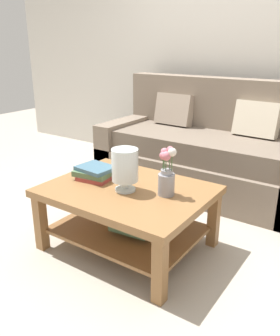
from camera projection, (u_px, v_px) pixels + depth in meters
The scene contains 7 objects.
ground_plane at pixel (146, 225), 2.85m from camera, with size 10.00×10.00×0.00m, color #ADA393.
back_wall at pixel (234, 46), 3.67m from camera, with size 6.40×0.12×2.70m, color beige.
couch at pixel (207, 153), 3.47m from camera, with size 2.04×0.90×1.06m.
coffee_table at pixel (128, 205), 2.44m from camera, with size 1.09×0.84×0.45m.
book_stack_main at pixel (95, 172), 2.54m from camera, with size 0.29×0.23×0.10m.
glass_hurricane_vase at pixel (125, 166), 2.30m from camera, with size 0.18×0.18×0.29m.
flower_pitcher at pixel (167, 175), 2.25m from camera, with size 0.12×0.11×0.32m.
Camera 1 is at (1.40, -2.10, 1.39)m, focal length 37.77 mm.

